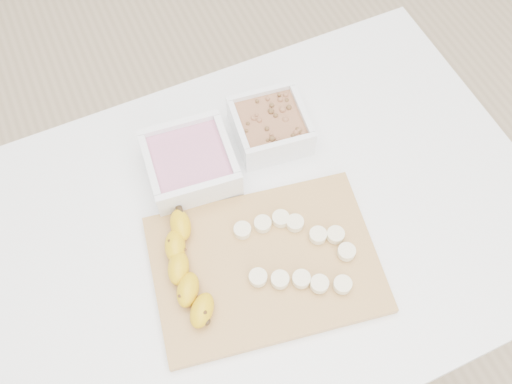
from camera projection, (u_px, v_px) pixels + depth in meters
name	position (u px, v px, depth m)	size (l,w,h in m)	color
ground	(260.00, 334.00, 1.66)	(3.50, 3.50, 0.00)	#C6AD89
table	(263.00, 244.00, 1.08)	(1.00, 0.70, 0.75)	white
bowl_yogurt	(190.00, 164.00, 1.01)	(0.17, 0.17, 0.07)	white
bowl_granola	(270.00, 126.00, 1.06)	(0.15, 0.15, 0.06)	white
cutting_board	(265.00, 264.00, 0.95)	(0.37, 0.27, 0.01)	#BF874B
banana	(187.00, 270.00, 0.92)	(0.05, 0.20, 0.03)	gold
banana_slices	(298.00, 251.00, 0.95)	(0.18, 0.19, 0.02)	#F9EBBC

